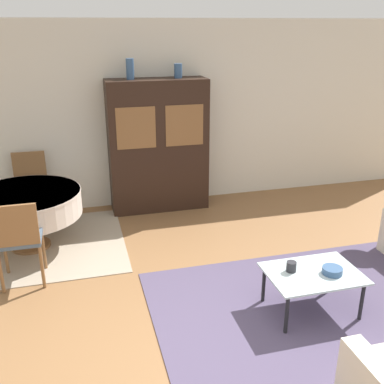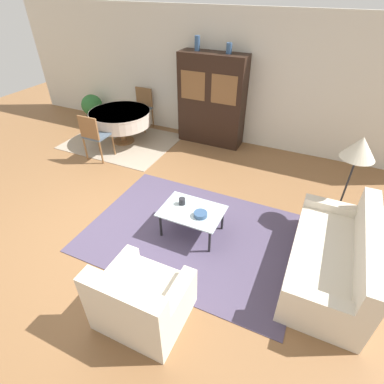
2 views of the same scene
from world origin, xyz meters
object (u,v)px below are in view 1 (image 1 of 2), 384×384
object	(u,v)px
bowl	(332,271)
vase_short	(178,71)
dining_chair_near	(19,237)
vase_tall	(130,69)
coffee_table	(313,276)
cup	(291,267)
display_cabinet	(158,146)
dining_table	(25,204)
dining_chair_far	(30,182)

from	to	relation	value
bowl	vase_short	bearing A→B (deg)	103.93
dining_chair_near	vase_tall	world-z (taller)	vase_tall
coffee_table	cup	distance (m)	0.23
display_cabinet	cup	xyz separation A→B (m)	(0.71, -2.90, -0.48)
dining_chair_near	vase_tall	size ratio (longest dim) A/B	3.45
cup	vase_short	distance (m)	3.31
dining_table	vase_short	world-z (taller)	vase_short
dining_table	bowl	xyz separation A→B (m)	(2.88, -2.16, -0.13)
display_cabinet	cup	world-z (taller)	display_cabinet
display_cabinet	cup	bearing A→B (deg)	-76.19
bowl	vase_short	world-z (taller)	vase_short
coffee_table	vase_short	distance (m)	3.45
coffee_table	dining_chair_near	world-z (taller)	dining_chair_near
cup	bowl	world-z (taller)	cup
coffee_table	dining_chair_far	distance (m)	4.04
vase_tall	cup	bearing A→B (deg)	-69.79
dining_chair_near	vase_short	size ratio (longest dim) A/B	4.88
coffee_table	vase_tall	distance (m)	3.64
dining_chair_near	cup	world-z (taller)	dining_chair_near
dining_chair_near	cup	bearing A→B (deg)	-24.16
dining_table	dining_chair_far	bearing A→B (deg)	90.00
dining_chair_far	cup	size ratio (longest dim) A/B	9.60
vase_short	dining_chair_far	bearing A→B (deg)	179.98
coffee_table	bowl	bearing A→B (deg)	-21.64
vase_tall	coffee_table	bearing A→B (deg)	-67.02
coffee_table	cup	world-z (taller)	cup
coffee_table	dining_table	world-z (taller)	dining_table
display_cabinet	dining_chair_near	size ratio (longest dim) A/B	2.00
dining_chair_near	display_cabinet	bearing A→B (deg)	44.31
dining_table	dining_chair_far	world-z (taller)	dining_chair_far
bowl	vase_tall	size ratio (longest dim) A/B	0.68
display_cabinet	dining_table	bearing A→B (deg)	-154.01
cup	vase_tall	distance (m)	3.47
bowl	display_cabinet	bearing A→B (deg)	109.34
coffee_table	dining_table	xyz separation A→B (m)	(-2.72, 2.09, 0.20)
cup	bowl	xyz separation A→B (m)	(0.35, -0.14, -0.02)
cup	display_cabinet	bearing A→B (deg)	103.81
dining_chair_far	vase_tall	distance (m)	2.08
coffee_table	dining_table	distance (m)	3.44
display_cabinet	dining_chair_far	xyz separation A→B (m)	(-1.81, 0.00, -0.39)
display_cabinet	vase_short	world-z (taller)	vase_short
coffee_table	vase_short	size ratio (longest dim) A/B	4.51
bowl	dining_chair_far	bearing A→B (deg)	133.42
dining_chair_near	bowl	world-z (taller)	dining_chair_near
coffee_table	dining_table	bearing A→B (deg)	142.41
dining_chair_near	dining_chair_far	distance (m)	1.77
coffee_table	dining_chair_far	xyz separation A→B (m)	(-2.72, 2.98, 0.18)
dining_chair_far	vase_short	distance (m)	2.57
coffee_table	vase_tall	size ratio (longest dim) A/B	3.19
dining_chair_near	dining_chair_far	size ratio (longest dim) A/B	1.00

